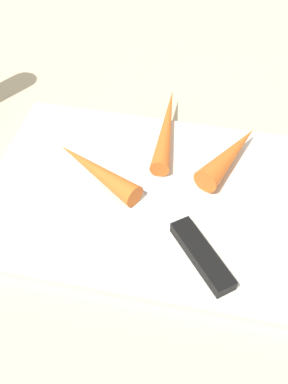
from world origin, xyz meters
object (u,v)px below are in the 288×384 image
(carrot_longest, at_px, (167,127))
(carrot_medium, at_px, (96,170))
(carrot_shortest, at_px, (230,154))
(knife, at_px, (195,246))
(cutting_board, at_px, (144,195))

(carrot_longest, height_order, carrot_medium, carrot_medium)
(carrot_longest, relative_size, carrot_shortest, 1.36)
(knife, relative_size, carrot_medium, 1.36)
(carrot_medium, bearing_deg, carrot_longest, -95.70)
(cutting_board, bearing_deg, carrot_medium, -10.26)
(carrot_medium, xyz_separation_m, carrot_shortest, (-0.15, -0.05, 0.00))
(knife, height_order, carrot_medium, carrot_medium)
(carrot_longest, height_order, carrot_shortest, carrot_shortest)
(cutting_board, bearing_deg, carrot_longest, -94.28)
(knife, distance_m, carrot_longest, 0.18)
(knife, xyz_separation_m, carrot_medium, (0.13, -0.08, 0.01))
(cutting_board, distance_m, carrot_medium, 0.06)
(carrot_longest, xyz_separation_m, carrot_medium, (0.07, 0.09, 0.00))
(carrot_shortest, bearing_deg, knife, -164.39)
(knife, relative_size, carrot_shortest, 1.50)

